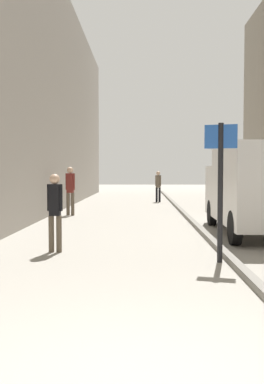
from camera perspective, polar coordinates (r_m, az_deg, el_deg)
name	(u,v)px	position (r m, az deg, el deg)	size (l,w,h in m)	color
ground_plane	(144,220)	(15.05, 1.63, -3.72)	(80.00, 80.00, 0.00)	gray
building_facade_left	(11,75)	(16.00, -15.90, 14.81)	(2.13, 40.00, 10.14)	gray
kerb_strip	(189,218)	(15.14, 7.64, -3.48)	(0.16, 40.00, 0.12)	slate
pedestrian_main_foreground	(70,187)	(16.58, -8.28, 0.61)	(0.37, 0.24, 1.88)	brown
pedestrian_mid_block	(158,184)	(23.64, 3.53, 1.04)	(0.32, 0.26, 1.71)	black
pedestrian_far_crossing	(55,207)	(9.06, -10.30, -2.02)	(0.33, 0.21, 1.65)	brown
delivery_van	(256,187)	(11.98, 16.33, 0.64)	(2.13, 5.21, 2.38)	silver
street_sign_post	(220,180)	(8.07, 11.78, 1.60)	(0.59, 0.18, 2.60)	black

